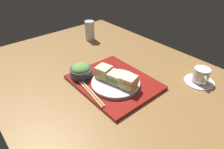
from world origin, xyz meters
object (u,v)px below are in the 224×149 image
Objects in this scene: sandwich_middle at (116,78)px; coffee_cup at (201,77)px; sandwich_plate at (116,83)px; salad_bowl at (81,71)px; chopsticks_pair at (90,91)px; sandwich_near at (104,72)px; drinking_glass at (90,31)px; sandwich_far at (129,82)px.

sandwich_middle reaches higher than coffee_cup.
salad_bowl is at bearing -152.65° from sandwich_plate.
coffee_cup reaches higher than chopsticks_pair.
sandwich_middle is at bearing 75.13° from chopsticks_pair.
sandwich_near is at bearing -165.79° from sandwich_plate.
chopsticks_pair is at bearing -35.47° from drinking_glass.
salad_bowl is 0.76× the size of coffee_cup.
sandwich_plate is at bearing -36.87° from sandwich_middle.
sandwich_far is 17.07cm from chopsticks_pair.
drinking_glass is at bearing 156.65° from sandwich_plate.
sandwich_middle is (-0.00, 0.00, 3.10)cm from sandwich_plate.
salad_bowl is 46.21cm from drinking_glass.
drinking_glass is at bearing 144.53° from chopsticks_pair.
salad_bowl is at bearing -40.31° from drinking_glass.
sandwich_far is (6.40, 1.62, 3.49)cm from sandwich_plate.
sandwich_near is 11.15cm from salad_bowl.
sandwich_middle is (6.40, 1.62, -0.44)cm from sandwich_near.
chopsticks_pair is 51.48cm from coffee_cup.
sandwich_middle is 0.34× the size of chopsticks_pair.
chopsticks_pair is (3.22, -10.34, -3.97)cm from sandwich_near.
drinking_glass is (-50.67, 21.88, 0.92)cm from sandwich_middle.
sandwich_far is at bearing 14.21° from sandwich_plate.
sandwich_near is at bearing 107.29° from chopsticks_pair.
sandwich_far is 35.06cm from coffee_cup.
sandwich_near is 0.62× the size of drinking_glass.
sandwich_near is at bearing 35.13° from salad_bowl.
salad_bowl is at bearing -132.97° from coffee_cup.
sandwich_plate is 2.10× the size of salad_bowl.
chopsticks_pair is at bearing -104.87° from sandwich_plate.
drinking_glass is at bearing -171.60° from coffee_cup.
sandwich_near reaches higher than sandwich_middle.
sandwich_plate is 17.56cm from salad_bowl.
sandwich_middle is 0.76× the size of salad_bowl.
drinking_glass is at bearing 160.45° from sandwich_far.
sandwich_plate is at bearing -124.47° from coffee_cup.
drinking_glass reaches higher than salad_bowl.
salad_bowl is at bearing -144.87° from sandwich_near.
chopsticks_pair is at bearing -72.71° from sandwich_near.
sandwich_far is (6.40, 1.62, 0.38)cm from sandwich_middle.
sandwich_middle is at bearing -124.47° from coffee_cup.
drinking_glass reaches higher than sandwich_far.
coffee_cup is (37.90, 40.68, -1.52)cm from salad_bowl.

